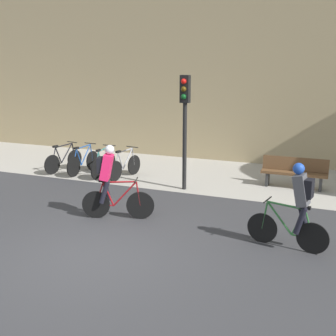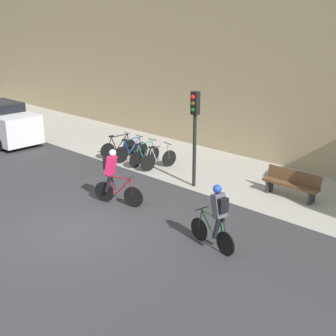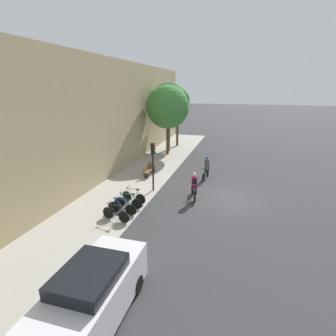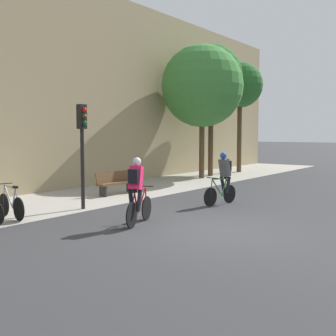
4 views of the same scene
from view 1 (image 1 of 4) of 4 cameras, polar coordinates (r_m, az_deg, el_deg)
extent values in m
plane|color=#333335|center=(8.31, -10.18, -11.67)|extent=(200.00, 200.00, 0.00)
cube|color=#A39E93|center=(14.13, 4.43, -0.80)|extent=(44.00, 4.50, 0.01)
cube|color=tan|center=(16.16, 7.60, 16.75)|extent=(44.00, 0.60, 8.85)
cylinder|color=black|center=(9.95, -3.78, -5.08)|extent=(0.64, 0.25, 0.66)
cylinder|color=black|center=(10.13, -9.73, -4.91)|extent=(0.64, 0.25, 0.66)
cylinder|color=maroon|center=(9.92, -5.86, -3.49)|extent=(0.56, 0.22, 0.62)
cylinder|color=maroon|center=(9.99, -8.08, -3.51)|extent=(0.27, 0.12, 0.58)
cylinder|color=maroon|center=(9.86, -6.57, -1.90)|extent=(0.75, 0.29, 0.07)
cylinder|color=maroon|center=(10.09, -8.56, -4.99)|extent=(0.41, 0.17, 0.05)
cylinder|color=maroon|center=(10.03, -9.26, -3.44)|extent=(0.22, 0.10, 0.56)
cylinder|color=maroon|center=(9.87, -4.05, -3.48)|extent=(0.13, 0.07, 0.59)
cylinder|color=black|center=(9.78, -4.32, -1.63)|extent=(0.17, 0.44, 0.03)
cube|color=black|center=(9.92, -8.80, -1.71)|extent=(0.22, 0.14, 0.06)
cube|color=#EA1E56|center=(9.82, -8.30, 0.13)|extent=(0.41, 0.41, 0.63)
sphere|color=silver|center=(9.72, -7.92, 2.48)|extent=(0.28, 0.28, 0.22)
cylinder|color=black|center=(9.88, -8.59, -3.26)|extent=(0.30, 0.19, 0.56)
cylinder|color=black|center=(10.08, -8.34, -2.90)|extent=(0.26, 0.18, 0.56)
cube|color=black|center=(9.84, -9.10, 0.43)|extent=(0.22, 0.29, 0.36)
cylinder|color=black|center=(8.87, 12.63, -7.93)|extent=(0.62, 0.14, 0.62)
cylinder|color=black|center=(8.63, 19.00, -8.99)|extent=(0.62, 0.14, 0.62)
cylinder|color=#2D6B33|center=(8.68, 14.86, -6.57)|extent=(0.55, 0.13, 0.62)
cylinder|color=#2D6B33|center=(8.59, 17.24, -7.04)|extent=(0.26, 0.08, 0.58)
cylinder|color=#2D6B33|center=(8.56, 15.69, -4.90)|extent=(0.74, 0.16, 0.07)
cylinder|color=#2D6B33|center=(8.67, 17.69, -8.83)|extent=(0.40, 0.10, 0.05)
cylinder|color=#2D6B33|center=(8.55, 18.55, -7.19)|extent=(0.21, 0.07, 0.56)
cylinder|color=#2D6B33|center=(8.76, 12.98, -6.21)|extent=(0.12, 0.05, 0.58)
cylinder|color=black|center=(8.64, 13.35, -4.19)|extent=(0.10, 0.46, 0.03)
cube|color=black|center=(8.46, 18.11, -5.10)|extent=(0.21, 0.11, 0.06)
cube|color=#4C4C51|center=(8.39, 17.62, -2.87)|extent=(0.37, 0.37, 0.63)
sphere|color=#1E47AD|center=(8.30, 17.29, -0.08)|extent=(0.25, 0.25, 0.22)
cylinder|color=black|center=(8.65, 17.85, -6.38)|extent=(0.29, 0.15, 0.56)
cylinder|color=black|center=(8.45, 17.48, -6.84)|extent=(0.25, 0.15, 0.56)
cube|color=black|center=(8.35, 18.57, -2.67)|extent=(0.18, 0.28, 0.36)
cylinder|color=black|center=(15.19, -12.53, 1.19)|extent=(0.16, 0.65, 0.66)
cylinder|color=black|center=(14.50, -15.41, 0.44)|extent=(0.16, 0.65, 0.66)
cylinder|color=black|center=(14.89, -13.54, 2.00)|extent=(0.15, 0.56, 0.62)
cylinder|color=black|center=(14.64, -14.61, 1.68)|extent=(0.09, 0.27, 0.58)
cylinder|color=black|center=(14.76, -13.92, 3.00)|extent=(0.19, 0.76, 0.07)
cylinder|color=black|center=(14.64, -14.81, 0.56)|extent=(0.11, 0.41, 0.05)
cylinder|color=black|center=(14.51, -15.21, 1.57)|extent=(0.07, 0.22, 0.56)
cylinder|color=black|center=(15.10, -12.69, 2.24)|extent=(0.06, 0.12, 0.59)
cylinder|color=black|center=(15.01, -12.87, 3.44)|extent=(0.46, 0.12, 0.03)
cube|color=black|center=(14.51, -15.01, 2.85)|extent=(0.12, 0.21, 0.06)
cylinder|color=black|center=(14.80, -10.19, 1.00)|extent=(0.08, 0.67, 0.67)
cylinder|color=black|center=(14.00, -12.67, 0.15)|extent=(0.08, 0.67, 0.67)
cylinder|color=#1E478C|center=(14.47, -11.05, 1.81)|extent=(0.08, 0.57, 0.62)
cylinder|color=#1E478C|center=(14.17, -11.97, 1.46)|extent=(0.06, 0.27, 0.58)
cylinder|color=#1E478C|center=(14.32, -11.38, 2.83)|extent=(0.09, 0.77, 0.07)
cylinder|color=#1E478C|center=(14.16, -12.15, 0.30)|extent=(0.06, 0.42, 0.05)
cylinder|color=#1E478C|center=(14.01, -12.49, 1.33)|extent=(0.05, 0.22, 0.56)
cylinder|color=#1E478C|center=(14.71, -10.34, 2.07)|extent=(0.04, 0.12, 0.59)
cylinder|color=black|center=(14.62, -10.49, 3.31)|extent=(0.46, 0.06, 0.03)
cube|color=black|center=(14.02, -12.32, 2.66)|extent=(0.09, 0.20, 0.06)
cylinder|color=black|center=(14.44, -7.75, 0.71)|extent=(0.07, 0.64, 0.63)
cylinder|color=black|center=(13.55, -9.71, -0.22)|extent=(0.07, 0.64, 0.63)
cylinder|color=teal|center=(14.07, -8.43, 1.52)|extent=(0.07, 0.57, 0.62)
cylinder|color=teal|center=(13.75, -9.16, 1.14)|extent=(0.05, 0.27, 0.58)
cylinder|color=teal|center=(13.92, -8.68, 2.57)|extent=(0.08, 0.77, 0.07)
cylinder|color=teal|center=(13.73, -9.30, -0.06)|extent=(0.05, 0.42, 0.05)
cylinder|color=teal|center=(13.57, -9.57, 0.99)|extent=(0.04, 0.22, 0.56)
cylinder|color=teal|center=(14.34, -7.86, 1.80)|extent=(0.04, 0.12, 0.59)
cylinder|color=black|center=(14.24, -7.98, 3.07)|extent=(0.46, 0.05, 0.03)
cube|color=black|center=(13.58, -9.44, 2.37)|extent=(0.09, 0.20, 0.06)
cylinder|color=black|center=(14.00, -4.61, 0.42)|extent=(0.15, 0.65, 0.65)
cylinder|color=black|center=(13.24, -7.17, -0.42)|extent=(0.15, 0.65, 0.65)
cylinder|color=#99999E|center=(13.68, -5.48, 1.29)|extent=(0.13, 0.55, 0.62)
cylinder|color=#99999E|center=(13.39, -6.43, 0.94)|extent=(0.08, 0.26, 0.58)
cylinder|color=#99999E|center=(13.53, -5.79, 2.38)|extent=(0.17, 0.74, 0.07)
cylinder|color=#99999E|center=(13.39, -6.63, -0.28)|extent=(0.10, 0.40, 0.05)
cylinder|color=#99999E|center=(13.24, -6.96, 0.81)|extent=(0.07, 0.21, 0.56)
cylinder|color=#99999E|center=(13.91, -4.73, 1.55)|extent=(0.06, 0.12, 0.58)
cylinder|color=black|center=(13.81, -4.86, 2.86)|extent=(0.46, 0.11, 0.03)
cube|color=black|center=(13.24, -6.76, 2.21)|extent=(0.11, 0.21, 0.06)
cylinder|color=black|center=(12.02, 2.28, 4.64)|extent=(0.12, 0.12, 3.28)
cube|color=black|center=(11.89, 2.34, 10.65)|extent=(0.26, 0.20, 0.76)
sphere|color=red|center=(11.76, 2.14, 11.64)|extent=(0.15, 0.15, 0.15)
sphere|color=#4C380A|center=(11.77, 2.13, 10.62)|extent=(0.15, 0.15, 0.15)
sphere|color=#0C4719|center=(11.79, 2.12, 9.61)|extent=(0.15, 0.15, 0.15)
cube|color=brown|center=(12.93, 16.70, -0.68)|extent=(1.90, 0.40, 0.08)
cube|color=brown|center=(13.05, 16.85, 0.52)|extent=(1.90, 0.12, 0.40)
cube|color=#2D2D2D|center=(13.07, 13.33, -1.34)|extent=(0.08, 0.36, 0.45)
cube|color=#2D2D2D|center=(12.94, 19.97, -1.95)|extent=(0.08, 0.36, 0.45)
camera|label=2|loc=(6.28, 119.80, 13.62)|focal=50.00mm
camera|label=3|loc=(20.75, -54.54, 17.07)|focal=28.00mm
camera|label=4|loc=(13.05, -62.47, 1.33)|focal=45.00mm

